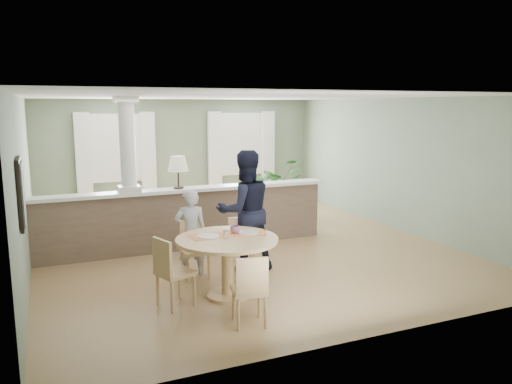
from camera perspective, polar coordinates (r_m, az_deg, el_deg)
name	(u,v)px	position (r m, az deg, el deg)	size (l,w,h in m)	color
ground	(239,246)	(9.23, -1.97, -6.17)	(8.00, 8.00, 0.00)	tan
room_shell	(225,145)	(9.48, -3.58, 5.38)	(7.02, 8.02, 2.71)	gray
pony_wall	(183,211)	(8.95, -8.36, -2.12)	(5.32, 0.38, 2.70)	brown
sofa	(230,206)	(10.73, -3.01, -1.61)	(2.85, 1.12, 0.83)	#917A4F
houseplant	(278,186)	(11.76, 2.50, 0.64)	(1.20, 1.04, 1.33)	#2C6127
dining_table	(227,250)	(6.69, -3.30, -6.62)	(1.36, 1.36, 0.93)	tan
chair_far_boy	(194,246)	(7.55, -7.10, -6.19)	(0.39, 0.39, 0.86)	tan
chair_far_man	(242,244)	(7.59, -1.66, -5.96)	(0.47, 0.47, 0.87)	tan
chair_near	(250,288)	(5.85, -0.66, -10.87)	(0.46, 0.46, 0.87)	tan
chair_side	(171,269)	(6.47, -9.74, -8.70)	(0.53, 0.53, 0.92)	tan
child_person	(191,232)	(7.59, -7.47, -4.61)	(0.48, 0.32, 1.33)	#A0A0A5
man_person	(245,211)	(7.73, -1.28, -2.15)	(0.91, 0.71, 1.88)	black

